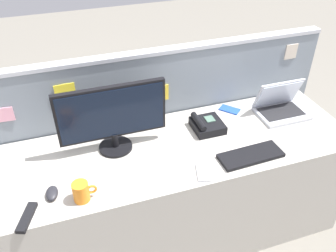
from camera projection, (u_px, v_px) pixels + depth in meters
The scene contains 12 objects.
ground_plane at pixel (170, 231), 2.50m from camera, with size 10.00×10.00×0.00m, color slate.
desk at pixel (171, 193), 2.28m from camera, with size 2.18×0.68×0.75m, color #ADA89E.
cubicle_divider at pixel (153, 131), 2.44m from camera, with size 2.33×0.08×1.18m.
desktop_monitor at pixel (112, 116), 1.94m from camera, with size 0.60×0.19×0.40m.
laptop at pixel (280, 105), 2.32m from camera, with size 0.31×0.24×0.22m.
desk_phone at pixel (207, 125), 2.19m from camera, with size 0.18×0.18×0.09m.
keyboard_main at pixel (251, 155), 1.99m from camera, with size 0.36×0.14×0.02m, color black.
computer_mouse_right_hand at pixel (52, 193), 1.75m from camera, with size 0.06×0.10×0.03m, color #232328.
cell_phone_blue_case at pixel (230, 110), 2.38m from camera, with size 0.07×0.13×0.01m, color blue.
cell_phone_silver_slab at pixel (203, 172), 1.89m from camera, with size 0.07×0.13×0.01m, color #B7BAC1.
tv_remote at pixel (27, 217), 1.64m from camera, with size 0.04×0.17×0.02m, color black.
coffee_mug at pixel (81, 192), 1.71m from camera, with size 0.12×0.08×0.10m.
Camera 1 is at (-0.52, -1.51, 2.06)m, focal length 38.45 mm.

